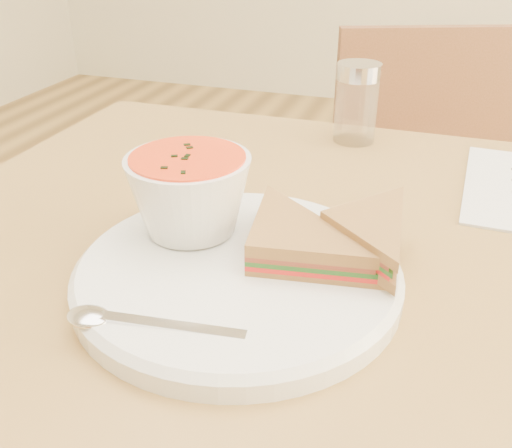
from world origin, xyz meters
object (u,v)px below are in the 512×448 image
at_px(condiment_shaker, 356,103).
at_px(soup_bowl, 190,198).
at_px(plate, 238,275).
at_px(chair_far, 437,270).

bearing_deg(condiment_shaker, soup_bowl, -105.18).
distance_m(plate, soup_bowl, 0.09).
bearing_deg(chair_far, condiment_shaker, 34.20).
height_order(chair_far, plate, chair_far).
xyz_separation_m(plate, condiment_shaker, (0.03, 0.38, 0.05)).
bearing_deg(chair_far, soup_bowl, 45.22).
bearing_deg(soup_bowl, chair_far, 66.59).
bearing_deg(soup_bowl, condiment_shaker, 74.82).
distance_m(soup_bowl, condiment_shaker, 0.36).
xyz_separation_m(plate, soup_bowl, (-0.06, 0.04, 0.05)).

